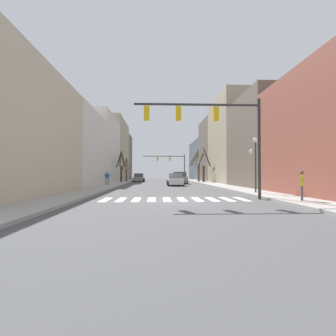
{
  "coord_description": "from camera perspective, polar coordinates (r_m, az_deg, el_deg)",
  "views": [
    {
      "loc": [
        -1.09,
        -15.06,
        1.56
      ],
      "look_at": [
        0.43,
        18.37,
        2.22
      ],
      "focal_mm": 28.0,
      "sensor_mm": 36.0,
      "label": 1
    }
  ],
  "objects": [
    {
      "name": "ground_plane",
      "position": [
        15.18,
        1.53,
        -7.03
      ],
      "size": [
        240.0,
        240.0,
        0.0
      ],
      "primitive_type": "plane",
      "color": "#4C4C4F"
    },
    {
      "name": "sidewalk_left",
      "position": [
        16.1,
        -22.61,
        -6.34
      ],
      "size": [
        2.41,
        90.0,
        0.15
      ],
      "color": "#9E9E99",
      "rests_on": "ground_plane"
    },
    {
      "name": "sidewalk_right",
      "position": [
        16.96,
        24.35,
        -6.05
      ],
      "size": [
        2.41,
        90.0,
        0.15
      ],
      "color": "#9E9E99",
      "rests_on": "ground_plane"
    },
    {
      "name": "building_row_left",
      "position": [
        45.12,
        -15.02,
        3.72
      ],
      "size": [
        6.0,
        64.34,
        12.78
      ],
      "color": "#BCB299",
      "rests_on": "ground_plane"
    },
    {
      "name": "building_row_right",
      "position": [
        41.91,
        13.87,
        3.91
      ],
      "size": [
        6.0,
        60.75,
        12.78
      ],
      "color": "#934C3D",
      "rests_on": "ground_plane"
    },
    {
      "name": "crosswalk_stripes",
      "position": [
        15.65,
        1.4,
        -6.84
      ],
      "size": [
        8.55,
        2.6,
        0.01
      ],
      "color": "white",
      "rests_on": "ground_plane"
    },
    {
      "name": "traffic_signal_near",
      "position": [
        16.05,
        9.57,
        9.53
      ],
      "size": [
        7.59,
        0.28,
        6.05
      ],
      "color": "#2D2D2D",
      "rests_on": "ground_plane"
    },
    {
      "name": "traffic_signal_far",
      "position": [
        57.11,
        0.69,
        1.55
      ],
      "size": [
        9.16,
        0.28,
        5.66
      ],
      "color": "#2D2D2D",
      "rests_on": "ground_plane"
    },
    {
      "name": "street_lamp_right_corner",
      "position": [
        20.32,
        18.5,
        3.06
      ],
      "size": [
        0.95,
        0.36,
        4.04
      ],
      "color": "#1E4C2D",
      "rests_on": "sidewalk_right"
    },
    {
      "name": "car_parked_right_far",
      "position": [
        48.42,
        -6.35,
        -2.12
      ],
      "size": [
        1.98,
        4.62,
        1.53
      ],
      "rotation": [
        0.0,
        0.0,
        1.57
      ],
      "color": "gray",
      "rests_on": "ground_plane"
    },
    {
      "name": "car_parked_right_mid",
      "position": [
        32.92,
        1.57,
        -2.57
      ],
      "size": [
        2.01,
        4.27,
        1.56
      ],
      "rotation": [
        0.0,
        0.0,
        1.57
      ],
      "color": "white",
      "rests_on": "ground_plane"
    },
    {
      "name": "car_driving_away_lane",
      "position": [
        38.83,
        2.55,
        -2.23
      ],
      "size": [
        2.18,
        4.23,
        1.77
      ],
      "rotation": [
        0.0,
        0.0,
        1.57
      ],
      "color": "gray",
      "rests_on": "ground_plane"
    },
    {
      "name": "pedestrian_waiting_at_curb",
      "position": [
        32.72,
        -13.11,
        -1.89
      ],
      "size": [
        0.7,
        0.22,
        1.63
      ],
      "rotation": [
        0.0,
        0.0,
        3.11
      ],
      "color": "#4C4C51",
      "rests_on": "sidewalk_left"
    },
    {
      "name": "pedestrian_crossing_street",
      "position": [
        15.26,
        27.11,
        -2.87
      ],
      "size": [
        0.39,
        0.62,
        1.55
      ],
      "rotation": [
        0.0,
        0.0,
        1.07
      ],
      "color": "#4C4C51",
      "rests_on": "sidewalk_right"
    },
    {
      "name": "street_tree_right_mid",
      "position": [
        44.84,
        -9.08,
        -0.67
      ],
      "size": [
        1.1,
        2.65,
        4.06
      ],
      "color": "#473828",
      "rests_on": "sidewalk_left"
    },
    {
      "name": "street_tree_left_near",
      "position": [
        41.96,
        -10.24,
        0.24
      ],
      "size": [
        1.8,
        3.36,
        4.94
      ],
      "color": "#473828",
      "rests_on": "sidewalk_left"
    },
    {
      "name": "street_tree_left_mid",
      "position": [
        45.25,
        6.41,
        0.07
      ],
      "size": [
        1.89,
        2.44,
        5.44
      ],
      "color": "brown",
      "rests_on": "sidewalk_right"
    },
    {
      "name": "street_tree_right_near",
      "position": [
        42.87,
        7.68,
        0.22
      ],
      "size": [
        2.23,
        2.58,
        5.51
      ],
      "color": "#473828",
      "rests_on": "sidewalk_right"
    }
  ]
}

